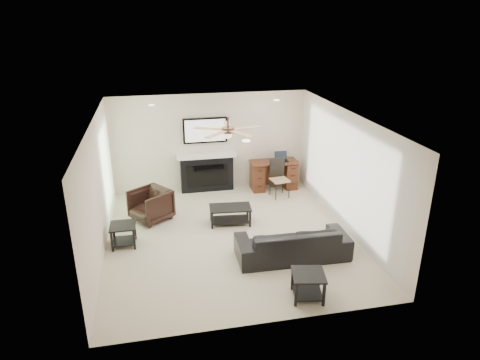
{
  "coord_description": "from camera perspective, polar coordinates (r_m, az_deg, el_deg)",
  "views": [
    {
      "loc": [
        -1.4,
        -7.76,
        4.34
      ],
      "look_at": [
        0.28,
        0.31,
        1.12
      ],
      "focal_mm": 32.0,
      "sensor_mm": 36.0,
      "label": 1
    }
  ],
  "objects": [
    {
      "name": "room_shell",
      "position": [
        8.42,
        -0.29,
        2.99
      ],
      "size": [
        5.5,
        5.54,
        2.52
      ],
      "color": "beige",
      "rests_on": "ground"
    },
    {
      "name": "sofa",
      "position": [
        8.2,
        7.02,
        -8.24
      ],
      "size": [
        2.13,
        0.87,
        0.62
      ],
      "primitive_type": "imported",
      "rotation": [
        0.0,
        0.0,
        3.12
      ],
      "color": "black",
      "rests_on": "ground"
    },
    {
      "name": "armchair",
      "position": [
        9.73,
        -11.83,
        -3.28
      ],
      "size": [
        1.08,
        1.08,
        0.72
      ],
      "primitive_type": "imported",
      "rotation": [
        0.0,
        0.0,
        -0.94
      ],
      "color": "black",
      "rests_on": "ground"
    },
    {
      "name": "coffee_table",
      "position": [
        9.42,
        -1.31,
        -4.71
      ],
      "size": [
        0.94,
        0.58,
        0.4
      ],
      "primitive_type": "cube",
      "rotation": [
        0.0,
        0.0,
        -0.09
      ],
      "color": "black",
      "rests_on": "ground"
    },
    {
      "name": "end_table_near",
      "position": [
        7.21,
        9.03,
        -13.73
      ],
      "size": [
        0.61,
        0.61,
        0.45
      ],
      "primitive_type": "cube",
      "rotation": [
        0.0,
        0.0,
        -0.2
      ],
      "color": "black",
      "rests_on": "ground"
    },
    {
      "name": "end_table_left",
      "position": [
        8.87,
        -15.25,
        -7.09
      ],
      "size": [
        0.51,
        0.51,
        0.45
      ],
      "primitive_type": "cube",
      "rotation": [
        0.0,
        0.0,
        -0.01
      ],
      "color": "black",
      "rests_on": "ground"
    },
    {
      "name": "fireplace_unit",
      "position": [
        10.95,
        -4.5,
        3.29
      ],
      "size": [
        1.52,
        0.34,
        1.91
      ],
      "primitive_type": "cube",
      "color": "black",
      "rests_on": "ground"
    },
    {
      "name": "desk",
      "position": [
        11.24,
        4.51,
        0.67
      ],
      "size": [
        1.22,
        0.56,
        0.76
      ],
      "primitive_type": "cube",
      "color": "#38190E",
      "rests_on": "ground"
    },
    {
      "name": "desk_chair",
      "position": [
        10.71,
        5.33,
        0.18
      ],
      "size": [
        0.48,
        0.49,
        0.97
      ],
      "primitive_type": "cube",
      "rotation": [
        0.0,
        0.0,
        0.14
      ],
      "color": "black",
      "rests_on": "ground"
    },
    {
      "name": "laptop",
      "position": [
        11.12,
        5.6,
        3.1
      ],
      "size": [
        0.33,
        0.24,
        0.23
      ],
      "primitive_type": "cube",
      "color": "black",
      "rests_on": "desk"
    }
  ]
}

